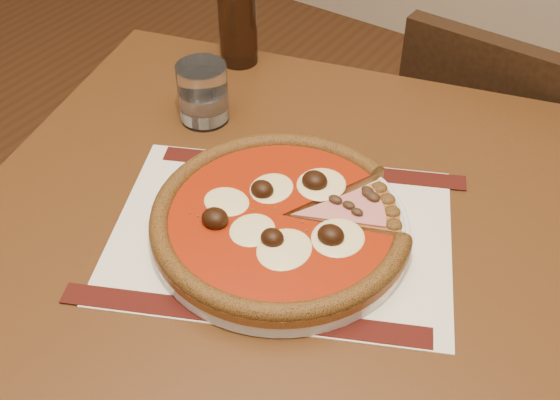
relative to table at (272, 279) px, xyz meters
The scene contains 8 objects.
table is the anchor object (origin of this frame).
chair_far 0.65m from the table, 77.47° to the left, with size 0.39×0.39×0.81m.
placemat 0.10m from the table, 16.98° to the right, with size 0.42×0.30×0.00m, color white.
plate 0.11m from the table, 16.98° to the right, with size 0.32×0.32×0.02m, color white.
pizza 0.13m from the table, 17.68° to the right, with size 0.32×0.32×0.04m.
ham_slice 0.17m from the table, 34.41° to the left, with size 0.13×0.12×0.02m.
water_glass 0.30m from the table, 147.33° to the left, with size 0.07×0.07×0.09m, color white.
bottle 0.44m from the table, 131.90° to the left, with size 0.06×0.06×0.21m.
Camera 1 is at (0.36, 0.68, 1.38)m, focal length 45.00 mm.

